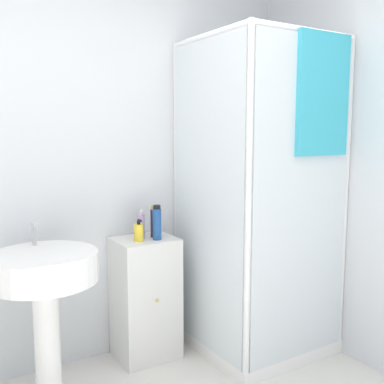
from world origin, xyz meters
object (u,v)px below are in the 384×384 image
at_px(sink, 45,284).
at_px(lotion_bottle_white, 141,226).
at_px(soap_dispenser, 139,232).
at_px(shampoo_bottle_tall_black, 155,222).
at_px(shampoo_bottle_blue, 157,223).

xyz_separation_m(sink, lotion_bottle_white, (0.66, 0.23, 0.19)).
xyz_separation_m(soap_dispenser, shampoo_bottle_tall_black, (0.14, 0.05, 0.04)).
height_order(soap_dispenser, lotion_bottle_white, lotion_bottle_white).
height_order(shampoo_bottle_blue, lotion_bottle_white, shampoo_bottle_blue).
bearing_deg(sink, soap_dispenser, 14.20).
bearing_deg(lotion_bottle_white, soap_dispenser, -124.92).
bearing_deg(soap_dispenser, sink, -165.80).
xyz_separation_m(shampoo_bottle_tall_black, lotion_bottle_white, (-0.09, 0.02, -0.02)).
relative_size(shampoo_bottle_blue, lotion_bottle_white, 1.19).
bearing_deg(shampoo_bottle_blue, lotion_bottle_white, 124.59).
bearing_deg(soap_dispenser, shampoo_bottle_blue, -11.85).
bearing_deg(shampoo_bottle_blue, shampoo_bottle_tall_black, 74.22).
distance_m(shampoo_bottle_tall_black, lotion_bottle_white, 0.09).
distance_m(sink, soap_dispenser, 0.66).
height_order(sink, shampoo_bottle_blue, shampoo_bottle_blue).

